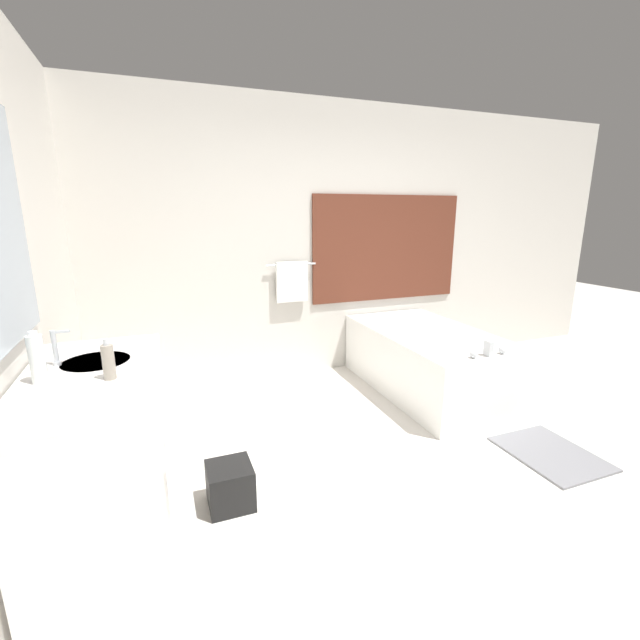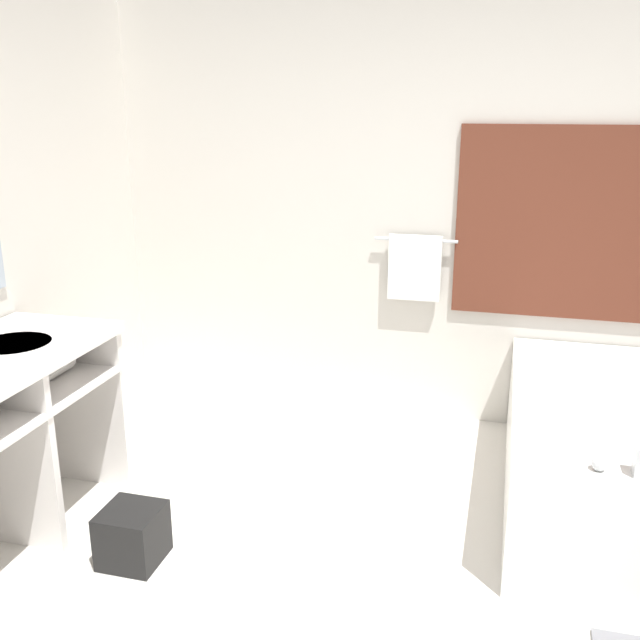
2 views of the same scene
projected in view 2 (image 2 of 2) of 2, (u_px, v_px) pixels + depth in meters
name	position (u px, v px, depth m)	size (l,w,h in m)	color
wall_back_with_blinds	(474.00, 208.00, 4.20)	(7.40, 0.13, 2.70)	silver
bathtub	(607.00, 448.00, 3.49)	(0.93, 1.70, 0.70)	white
waste_bin	(132.00, 535.00, 3.12)	(0.25, 0.25, 0.25)	black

